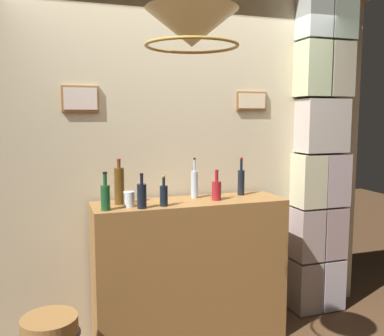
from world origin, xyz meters
name	(u,v)px	position (x,y,z in m)	size (l,w,h in m)	color
panelled_rear_partition	(178,142)	(0.00, 1.10, 1.50)	(3.38, 0.15, 2.84)	beige
stone_pillar	(319,153)	(1.23, 0.98, 1.39)	(0.47, 0.29, 2.77)	gray
bar_shelf_unit	(190,272)	(0.00, 0.81, 0.54)	(1.42, 0.42, 1.09)	olive
liquor_bottle_vermouth	(142,195)	(-0.39, 0.67, 1.18)	(0.06, 0.06, 0.24)	black
liquor_bottle_sherry	(241,181)	(0.46, 0.90, 1.20)	(0.05, 0.05, 0.30)	black
liquor_bottle_rum	(119,185)	(-0.51, 0.86, 1.22)	(0.07, 0.07, 0.32)	#573813
liquor_bottle_amaro	(105,196)	(-0.63, 0.69, 1.18)	(0.06, 0.06, 0.26)	#1B4E26
liquor_bottle_mezcal	(216,190)	(0.20, 0.78, 1.17)	(0.07, 0.07, 0.23)	maroon
liquor_bottle_scotch	(164,195)	(-0.23, 0.70, 1.16)	(0.06, 0.06, 0.21)	black
liquor_bottle_rye	(194,184)	(0.07, 0.90, 1.20)	(0.05, 0.05, 0.31)	#ACBBCD
glass_tumbler_rocks	(129,199)	(-0.46, 0.75, 1.14)	(0.08, 0.08, 0.10)	silver
pendant_lamp	(192,29)	(-0.29, -0.11, 2.12)	(0.46, 0.46, 0.43)	beige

